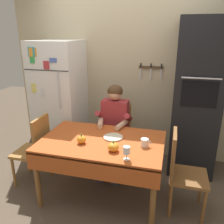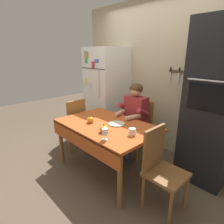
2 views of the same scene
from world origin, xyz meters
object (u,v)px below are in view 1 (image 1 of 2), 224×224
dining_table (102,147)px  pumpkin_large (113,147)px  refrigerator (60,100)px  pumpkin_medium (81,140)px  coffee_mug (145,143)px  wall_oven (196,100)px  serving_tray (113,137)px  chair_right_side (182,169)px  seated_person (114,122)px  chair_left_side (36,147)px  wine_glass (127,151)px  chair_behind_person (117,132)px

dining_table → pumpkin_large: pumpkin_large is taller
refrigerator → pumpkin_medium: bearing=-52.9°
dining_table → coffee_mug: (0.49, -0.01, 0.13)m
wall_oven → serving_tray: 1.28m
wall_oven → chair_right_side: size_ratio=2.26×
pumpkin_large → serving_tray: (-0.08, 0.31, -0.04)m
seated_person → chair_right_side: seated_person is taller
refrigerator → chair_left_side: (0.05, -0.84, -0.39)m
wall_oven → wine_glass: bearing=-119.0°
seated_person → wine_glass: (0.37, -0.93, 0.10)m
refrigerator → chair_right_side: 2.08m
pumpkin_medium → serving_tray: (0.30, 0.22, -0.04)m
wine_glass → chair_right_side: bearing=31.4°
dining_table → chair_right_side: size_ratio=1.51×
chair_left_side → pumpkin_medium: size_ratio=8.36×
wall_oven → serving_tray: wall_oven is taller
refrigerator → chair_right_side: (1.85, -0.88, -0.39)m
wall_oven → wine_glass: (-0.69, -1.25, -0.22)m
refrigerator → dining_table: (0.95, -0.88, -0.24)m
wine_glass → refrigerator: bearing=137.2°
wine_glass → dining_table: bearing=137.6°
chair_right_side → coffee_mug: bearing=-178.3°
refrigerator → coffee_mug: (1.44, -0.89, -0.12)m
pumpkin_large → wine_glass: bearing=-37.7°
seated_person → wine_glass: size_ratio=9.07×
refrigerator → coffee_mug: refrigerator is taller
dining_table → pumpkin_large: size_ratio=12.05×
chair_behind_person → seated_person: size_ratio=0.75×
chair_behind_person → serving_tray: (0.12, -0.68, 0.24)m
chair_behind_person → pumpkin_large: bearing=-78.5°
coffee_mug → refrigerator: bearing=148.3°
dining_table → chair_left_side: (-0.90, 0.04, -0.14)m
chair_right_side → wine_glass: (-0.54, -0.33, 0.32)m
pumpkin_medium → refrigerator: bearing=127.1°
chair_right_side → wall_oven: bearing=80.8°
wall_oven → pumpkin_medium: wall_oven is taller
refrigerator → wall_oven: size_ratio=0.86×
wine_glass → serving_tray: (-0.25, 0.44, -0.09)m
refrigerator → dining_table: bearing=-42.9°
seated_person → serving_tray: size_ratio=5.47×
chair_right_side → pumpkin_large: (-0.71, -0.20, 0.28)m
chair_behind_person → chair_right_side: bearing=-40.8°
chair_right_side → coffee_mug: 0.49m
refrigerator → wine_glass: bearing=-42.8°
seated_person → coffee_mug: seated_person is taller
wall_oven → chair_behind_person: bearing=-173.0°
wall_oven → pumpkin_medium: bearing=-140.2°
refrigerator → dining_table: size_ratio=1.29×
chair_left_side → serving_tray: (1.01, 0.07, 0.24)m
dining_table → pumpkin_large: (0.19, -0.20, 0.13)m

